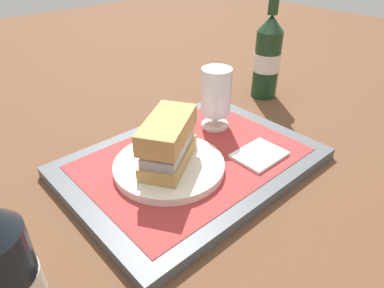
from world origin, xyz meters
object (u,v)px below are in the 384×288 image
object	(u,v)px
sandwich	(170,141)
beer_glass	(216,94)
beer_bottle	(267,56)
plate	(170,166)
second_bottle	(3,283)

from	to	relation	value
sandwich	beer_glass	xyz separation A→B (m)	(0.16, 0.05, 0.01)
beer_glass	beer_bottle	xyz separation A→B (m)	(0.24, 0.06, 0.01)
sandwich	beer_glass	bearing A→B (deg)	-14.18
beer_glass	plate	bearing A→B (deg)	-161.27
plate	second_bottle	size ratio (longest dim) A/B	0.71
sandwich	beer_bottle	xyz separation A→B (m)	(0.40, 0.11, 0.03)
plate	beer_glass	distance (m)	0.19
beer_bottle	second_bottle	size ratio (longest dim) A/B	1.00
beer_glass	second_bottle	xyz separation A→B (m)	(-0.45, -0.18, 0.01)
plate	sandwich	distance (m)	0.05
beer_bottle	plate	bearing A→B (deg)	-164.48
plate	beer_bottle	size ratio (longest dim) A/B	0.71
sandwich	second_bottle	size ratio (longest dim) A/B	0.54
beer_bottle	beer_glass	bearing A→B (deg)	-166.80
plate	second_bottle	bearing A→B (deg)	-157.36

